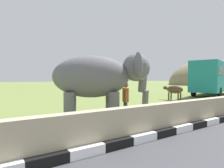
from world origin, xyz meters
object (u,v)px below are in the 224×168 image
bus_teal (212,76)px  cow_near (174,90)px  elephant (100,78)px  person_handler (125,99)px

bus_teal → cow_near: 7.50m
elephant → person_handler: elephant is taller
elephant → bus_teal: bearing=14.4°
elephant → cow_near: bearing=21.0°
elephant → bus_teal: 17.27m
person_handler → cow_near: person_handler is taller
elephant → person_handler: (1.08, -0.28, -0.93)m
elephant → bus_teal: size_ratio=0.43×
bus_teal → cow_near: (-7.37, -0.70, -1.21)m
bus_teal → cow_near: size_ratio=4.85×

